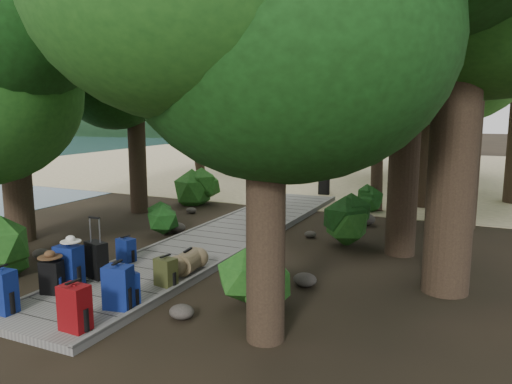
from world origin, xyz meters
The scene contains 46 objects.
ground centered at (0.00, 0.00, 0.00)m, with size 120.00×120.00×0.00m, color black.
sand_beach centered at (0.00, 16.00, 0.01)m, with size 40.00×22.00×0.02m, color #CFBE8C.
water_bay centered at (-32.00, 25.00, 0.00)m, with size 50.00×60.00×0.02m, color #294954.
distant_hill centered at (-40.00, 48.00, 0.00)m, with size 32.00×16.00×12.00m, color black.
boardwalk centered at (0.00, 1.00, 0.06)m, with size 2.00×12.00×0.12m, color slate.
backpack_left_a centered at (-0.77, -4.58, 0.48)m, with size 0.39×0.27×0.72m, color navy, non-canonical shape.
backpack_left_b centered at (-0.72, -3.70, 0.43)m, with size 0.33×0.24×0.61m, color black, non-canonical shape.
backpack_left_c centered at (-0.73, -3.31, 0.51)m, with size 0.42×0.30×0.78m, color navy, non-canonical shape.
backpack_left_d centered at (-0.76, -1.79, 0.38)m, with size 0.34×0.24×0.51m, color navy, non-canonical shape.
backpack_right_a centered at (0.64, -4.57, 0.47)m, with size 0.39×0.28×0.70m, color maroon, non-canonical shape.
backpack_right_b centered at (0.68, -3.73, 0.49)m, with size 0.41×0.29×0.74m, color navy, non-canonical shape.
backpack_right_c centered at (0.70, -3.52, 0.40)m, with size 0.33×0.23×0.57m, color navy, non-canonical shape.
backpack_right_d centered at (0.75, -2.60, 0.39)m, with size 0.35×0.25×0.53m, color #3E3F1E, non-canonical shape.
duffel_right_khaki centered at (0.72, -1.85, 0.32)m, with size 0.41×0.61×0.41m, color #766446, non-canonical shape.
suitcase_on_boardwalk centered at (-0.59, -2.80, 0.45)m, with size 0.43×0.23×0.66m, color black, non-canonical shape.
lone_suitcase_on_sand centered at (0.29, 7.98, 0.33)m, with size 0.40×0.23×0.63m, color black, non-canonical shape.
hat_brown centered at (-0.73, -3.70, 0.79)m, with size 0.39×0.39×0.12m, color #51351E, non-canonical shape.
hat_white centered at (-0.66, -3.31, 0.96)m, with size 0.35×0.35×0.12m, color silver, non-canonical shape.
kayak centered at (-2.84, 10.56, 0.18)m, with size 0.68×3.12×0.31m, color #A7200E.
sun_lounger centered at (3.08, 9.94, 0.28)m, with size 0.53×1.63×0.53m, color silver, non-canonical shape.
tree_right_a centered at (3.02, -3.51, 3.74)m, with size 4.49×4.49×7.49m, color black, non-canonical shape.
tree_right_c centered at (4.03, 1.43, 4.56)m, with size 5.27×5.27×9.12m, color black, non-canonical shape.
tree_right_d centered at (5.08, 4.69, 5.58)m, with size 6.09×6.09×11.16m, color black, non-canonical shape.
tree_right_e centered at (3.83, 7.15, 4.36)m, with size 4.84×4.84×8.71m, color black, non-canonical shape.
tree_left_b centered at (-4.43, -1.19, 4.79)m, with size 5.32×5.32×9.58m, color black, non-canonical shape.
tree_left_c centered at (-3.93, 2.68, 3.74)m, with size 4.31×4.31×7.49m, color black, non-canonical shape.
tree_back_a centered at (-1.18, 14.97, 4.26)m, with size 4.92×4.92×8.52m, color black, non-canonical shape.
tree_back_b centered at (1.88, 15.63, 4.62)m, with size 5.18×5.18×9.24m, color black, non-canonical shape.
tree_back_c centered at (4.72, 15.50, 4.36)m, with size 4.84×4.84×8.72m, color black, non-canonical shape.
tree_back_d centered at (-5.89, 14.80, 4.15)m, with size 4.98×4.98×8.29m, color black, non-canonical shape.
palm_right_a centered at (2.77, 6.18, 4.24)m, with size 4.97×4.97×8.47m, color #153C10, non-canonical shape.
palm_right_b centered at (5.17, 10.85, 4.63)m, with size 4.79×4.79×9.26m, color #153C10, non-canonical shape.
palm_right_c centered at (2.88, 11.98, 3.11)m, with size 3.91×3.91×6.22m, color #153C10, non-canonical shape.
palm_left_a centered at (-4.31, 6.63, 3.79)m, with size 4.77×4.77×7.59m, color #153C10, non-canonical shape.
rock_left_b centered at (-2.77, -2.09, 0.10)m, with size 0.37×0.34×0.21m, color #4C473F, non-canonical shape.
rock_left_c centered at (-1.44, 0.99, 0.13)m, with size 0.46×0.42×0.25m, color #4C473F, non-canonical shape.
rock_left_d centered at (-2.37, 3.16, 0.09)m, with size 0.32×0.29×0.18m, color #4C473F, non-canonical shape.
rock_right_a centered at (1.60, -3.42, 0.11)m, with size 0.39×0.35×0.21m, color #4C473F, non-canonical shape.
rock_right_b centered at (2.82, -1.32, 0.12)m, with size 0.43×0.38×0.24m, color #4C473F, non-canonical shape.
rock_right_c centered at (1.81, 1.95, 0.08)m, with size 0.29×0.26×0.16m, color #4C473F, non-canonical shape.
rock_right_d centered at (2.72, 3.83, 0.16)m, with size 0.59×0.53×0.32m, color #4C473F, non-canonical shape.
shrub_left_b centered at (-1.61, 0.64, 0.38)m, with size 0.85×0.85×0.76m, color #1C4D17, non-canonical shape.
shrub_left_c centered at (-2.97, 4.52, 0.61)m, with size 1.35×1.35×1.21m, color #1C4D17, non-canonical shape.
shrub_right_a centered at (2.46, -2.54, 0.50)m, with size 1.11×1.11×1.00m, color #1C4D17, non-canonical shape.
shrub_right_b centered at (2.69, 1.76, 0.65)m, with size 1.44×1.44×1.29m, color #1C4D17, non-canonical shape.
shrub_right_c centered at (2.40, 5.73, 0.37)m, with size 0.83×0.83×0.74m, color #1C4D17, non-canonical shape.
Camera 1 is at (5.60, -9.38, 3.12)m, focal length 35.00 mm.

